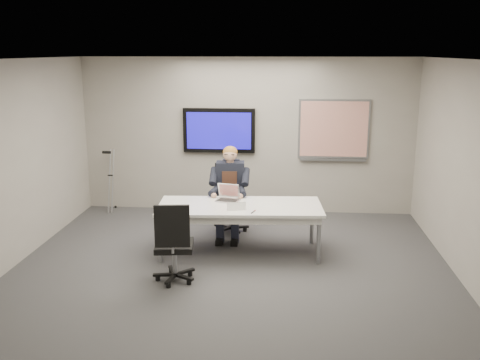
# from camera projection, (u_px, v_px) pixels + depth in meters

# --- Properties ---
(floor) EXTENTS (6.00, 6.00, 0.02)m
(floor) POSITION_uv_depth(u_px,v_px,m) (230.00, 275.00, 7.09)
(floor) COLOR #353538
(floor) RESTS_ON ground
(ceiling) EXTENTS (6.00, 6.00, 0.02)m
(ceiling) POSITION_uv_depth(u_px,v_px,m) (228.00, 59.00, 6.43)
(ceiling) COLOR white
(ceiling) RESTS_ON wall_back
(wall_back) EXTENTS (6.00, 0.02, 2.80)m
(wall_back) POSITION_uv_depth(u_px,v_px,m) (247.00, 136.00, 9.66)
(wall_back) COLOR gray
(wall_back) RESTS_ON ground
(wall_front) EXTENTS (6.00, 0.02, 2.80)m
(wall_front) POSITION_uv_depth(u_px,v_px,m) (184.00, 265.00, 3.85)
(wall_front) COLOR gray
(wall_front) RESTS_ON ground
(wall_left) EXTENTS (0.02, 6.00, 2.80)m
(wall_left) POSITION_uv_depth(u_px,v_px,m) (2.00, 168.00, 7.01)
(wall_left) COLOR gray
(wall_left) RESTS_ON ground
(wall_right) EXTENTS (0.02, 6.00, 2.80)m
(wall_right) POSITION_uv_depth(u_px,v_px,m) (474.00, 178.00, 6.50)
(wall_right) COLOR gray
(wall_right) RESTS_ON ground
(conference_table) EXTENTS (2.42, 1.14, 0.73)m
(conference_table) POSITION_uv_depth(u_px,v_px,m) (240.00, 211.00, 7.75)
(conference_table) COLOR silver
(conference_table) RESTS_ON ground
(tv_display) EXTENTS (1.30, 0.09, 0.80)m
(tv_display) POSITION_uv_depth(u_px,v_px,m) (219.00, 131.00, 9.63)
(tv_display) COLOR black
(tv_display) RESTS_ON wall_back
(whiteboard) EXTENTS (1.25, 0.08, 1.10)m
(whiteboard) POSITION_uv_depth(u_px,v_px,m) (334.00, 130.00, 9.47)
(whiteboard) COLOR gray
(whiteboard) RESTS_ON wall_back
(office_chair_far) EXTENTS (0.64, 0.64, 1.12)m
(office_chair_far) POSITION_uv_depth(u_px,v_px,m) (230.00, 211.00, 8.74)
(office_chair_far) COLOR black
(office_chair_far) RESTS_ON ground
(office_chair_near) EXTENTS (0.58, 0.58, 1.08)m
(office_chair_near) POSITION_uv_depth(u_px,v_px,m) (174.00, 257.00, 6.82)
(office_chair_near) COLOR black
(office_chair_near) RESTS_ON ground
(seated_person) EXTENTS (0.46, 0.79, 1.44)m
(seated_person) POSITION_uv_depth(u_px,v_px,m) (229.00, 202.00, 8.43)
(seated_person) COLOR #1F2234
(seated_person) RESTS_ON office_chair_far
(crutch) EXTENTS (0.20, 0.71, 1.25)m
(crutch) POSITION_uv_depth(u_px,v_px,m) (111.00, 179.00, 9.83)
(crutch) COLOR #999BA0
(crutch) RESTS_ON ground
(laptop) EXTENTS (0.38, 0.38, 0.24)m
(laptop) POSITION_uv_depth(u_px,v_px,m) (228.00, 196.00, 7.97)
(laptop) COLOR silver
(laptop) RESTS_ON conference_table
(name_tent) EXTENTS (0.27, 0.13, 0.10)m
(name_tent) POSITION_uv_depth(u_px,v_px,m) (236.00, 206.00, 7.50)
(name_tent) COLOR white
(name_tent) RESTS_ON conference_table
(pen) EXTENTS (0.06, 0.15, 0.01)m
(pen) POSITION_uv_depth(u_px,v_px,m) (253.00, 212.00, 7.39)
(pen) COLOR black
(pen) RESTS_ON conference_table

